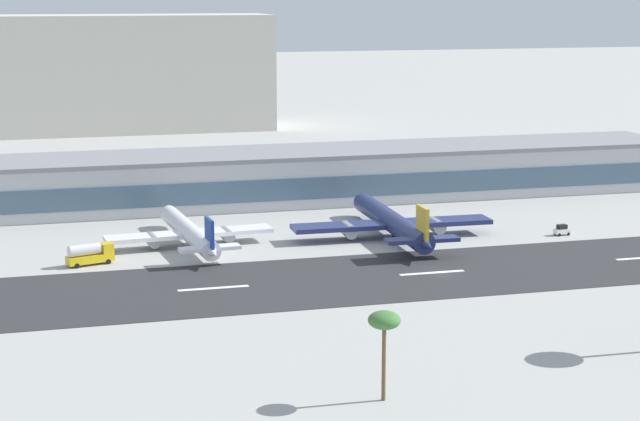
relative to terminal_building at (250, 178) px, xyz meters
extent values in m
plane|color=#A8A8A3|center=(19.46, -73.24, -6.05)|extent=(1400.00, 1400.00, 0.00)
cube|color=#2D2D30|center=(19.46, -72.35, -6.01)|extent=(800.00, 32.55, 0.08)
cube|color=white|center=(-21.11, -72.35, -5.96)|extent=(12.00, 1.20, 0.01)
cube|color=white|center=(17.87, -72.35, -5.96)|extent=(12.00, 1.20, 0.01)
cube|color=#B7BABC|center=(0.00, 0.06, -0.50)|extent=(208.22, 23.82, 11.09)
cube|color=#476075|center=(0.00, -12.00, -1.06)|extent=(201.97, 0.30, 4.99)
cube|color=gray|center=(0.00, 0.06, 5.54)|extent=(210.30, 24.06, 1.00)
cube|color=beige|center=(-12.49, 145.21, 14.28)|extent=(97.26, 32.04, 40.66)
cylinder|color=white|center=(-20.39, -39.75, -3.22)|extent=(6.63, 36.61, 3.64)
sphere|color=white|center=(-21.89, -21.60, -3.22)|extent=(3.46, 3.46, 3.46)
cone|color=white|center=(-18.89, -57.91, -3.22)|extent=(3.81, 6.81, 3.28)
cube|color=white|center=(-20.33, -40.48, -3.59)|extent=(33.12, 8.15, 0.80)
cylinder|color=gray|center=(-12.98, -39.87, -4.23)|extent=(2.78, 5.28, 2.37)
cylinder|color=gray|center=(-27.68, -41.09, -4.23)|extent=(2.78, 5.28, 2.37)
cube|color=white|center=(-19.01, -56.46, -2.86)|extent=(11.36, 3.91, 0.64)
cube|color=navy|center=(-19.01, -56.46, -0.31)|extent=(0.99, 4.95, 5.83)
cylinder|color=black|center=(-20.24, -41.57, -5.55)|extent=(0.66, 0.66, 1.00)
cylinder|color=navy|center=(20.24, -42.84, -2.81)|extent=(5.19, 41.81, 4.17)
sphere|color=navy|center=(20.75, -21.99, -2.81)|extent=(3.96, 3.96, 3.96)
cone|color=navy|center=(19.73, -63.70, -2.81)|extent=(3.94, 7.60, 3.76)
cube|color=navy|center=(20.22, -43.68, -3.23)|extent=(41.09, 7.26, 0.92)
cylinder|color=gray|center=(29.43, -43.90, -3.96)|extent=(2.85, 5.91, 2.71)
cylinder|color=gray|center=(11.01, -43.45, -3.96)|extent=(2.85, 5.91, 2.71)
cube|color=navy|center=(19.77, -62.03, -2.40)|extent=(14.00, 3.78, 0.73)
cube|color=gold|center=(19.77, -62.03, 0.52)|extent=(0.80, 5.65, 6.68)
cylinder|color=black|center=(20.19, -44.93, -5.47)|extent=(0.75, 0.75, 1.15)
cube|color=gold|center=(-39.98, -50.39, -4.90)|extent=(8.89, 4.98, 1.40)
cylinder|color=silver|center=(-40.96, -50.69, -3.15)|extent=(6.14, 3.71, 2.10)
cube|color=gold|center=(-36.90, -49.44, -3.30)|extent=(2.65, 2.89, 1.80)
cylinder|color=black|center=(-36.76, -50.76, -5.60)|extent=(0.94, 0.53, 0.90)
cylinder|color=black|center=(-37.52, -48.27, -5.60)|extent=(0.94, 0.53, 0.90)
cylinder|color=black|center=(-42.45, -52.51, -5.60)|extent=(0.94, 0.53, 0.90)
cylinder|color=black|center=(-43.21, -50.02, -5.60)|extent=(0.94, 0.53, 0.90)
cube|color=white|center=(54.38, -50.48, -5.25)|extent=(3.38, 2.00, 1.00)
cube|color=black|center=(54.38, -50.48, -4.30)|extent=(2.07, 1.52, 0.90)
cylinder|color=black|center=(55.60, -51.12, -5.75)|extent=(0.63, 0.36, 0.60)
cylinder|color=black|center=(55.39, -49.54, -5.75)|extent=(0.63, 0.36, 0.60)
cylinder|color=black|center=(53.38, -51.42, -5.75)|extent=(0.63, 0.36, 0.60)
cylinder|color=black|center=(53.17, -49.83, -5.75)|extent=(0.63, 0.36, 0.60)
cylinder|color=brown|center=(-9.72, -128.08, -0.98)|extent=(0.51, 0.51, 10.14)
ellipsoid|color=#427538|center=(-9.72, -128.08, 4.10)|extent=(4.00, 4.00, 2.20)
camera|label=1|loc=(-50.06, -247.53, 42.83)|focal=61.42mm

